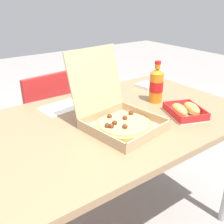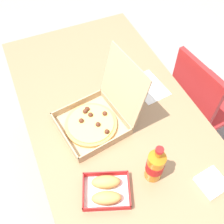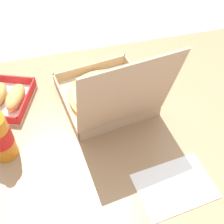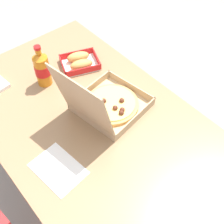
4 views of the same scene
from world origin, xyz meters
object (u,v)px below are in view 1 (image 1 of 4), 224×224
pizza_box_open (118,117)px  napkin_pile (147,85)px  cola_bottle (156,85)px  chair (45,121)px  paper_menu (62,107)px  bread_side_box (185,110)px

pizza_box_open → napkin_pile: size_ratio=3.61×
cola_bottle → napkin_pile: cola_bottle is taller
chair → paper_menu: chair is taller
paper_menu → napkin_pile: 0.59m
pizza_box_open → paper_menu: pizza_box_open is taller
chair → bread_side_box: chair is taller
chair → paper_menu: 0.47m
bread_side_box → paper_menu: bread_side_box is taller
paper_menu → napkin_pile: (0.59, -0.02, 0.01)m
pizza_box_open → napkin_pile: 0.58m
bread_side_box → paper_menu: (-0.44, 0.44, -0.02)m
chair → cola_bottle: 0.82m
pizza_box_open → paper_menu: (-0.11, 0.34, -0.04)m
cola_bottle → pizza_box_open: bearing=-160.9°
pizza_box_open → paper_menu: bearing=107.5°
bread_side_box → napkin_pile: bread_side_box is taller
bread_side_box → napkin_pile: bearing=71.4°
napkin_pile → cola_bottle: bearing=-122.9°
chair → paper_menu: (-0.04, -0.40, 0.25)m
bread_side_box → chair: bearing=115.6°
chair → bread_side_box: 0.97m
napkin_pile → chair: bearing=142.3°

